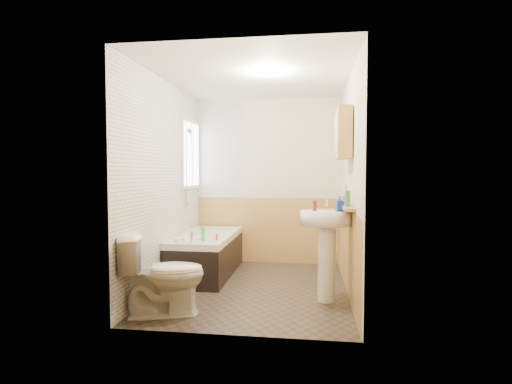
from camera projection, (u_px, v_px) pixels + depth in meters
floor at (254, 288)px, 4.80m from camera, size 2.80×2.80×0.00m
ceiling at (254, 78)px, 4.67m from camera, size 2.80×2.80×0.00m
wall_back at (267, 181)px, 6.13m from camera, size 2.20×0.02×2.50m
wall_front at (231, 189)px, 3.34m from camera, size 2.20×0.02×2.50m
wall_left at (165, 184)px, 4.88m from camera, size 0.02×2.80×2.50m
wall_right at (350, 185)px, 4.58m from camera, size 0.02×2.80×2.50m
wainscot_right at (347, 249)px, 4.62m from camera, size 0.01×2.80×1.00m
wainscot_front at (231, 277)px, 3.40m from camera, size 2.20×0.01×1.00m
wainscot_back at (267, 230)px, 6.14m from camera, size 2.20×0.01×1.00m
tile_cladding_left at (166, 184)px, 4.88m from camera, size 0.01×2.80×2.50m
tile_return_back at (221, 149)px, 6.18m from camera, size 0.75×0.01×1.50m
window at (191, 154)px, 5.80m from camera, size 0.03×0.79×0.99m
bathtub at (207, 253)px, 5.42m from camera, size 0.70×1.60×0.70m
shower_riser at (187, 154)px, 5.51m from camera, size 0.11×0.08×1.27m
toilet at (163, 275)px, 3.89m from camera, size 0.91×0.68×0.79m
sink at (327, 237)px, 4.28m from camera, size 0.57×0.46×1.10m
pine_shelf at (344, 205)px, 4.48m from camera, size 0.10×1.38×0.03m
medicine_cabinet at (343, 134)px, 4.38m from camera, size 0.15×0.61×0.55m
foam_can at (348, 198)px, 4.05m from camera, size 0.05×0.05×0.16m
green_bottle at (346, 193)px, 4.28m from camera, size 0.06×0.06×0.25m
black_jar at (341, 198)px, 4.95m from camera, size 0.08×0.08×0.05m
soap_bottle at (340, 208)px, 4.19m from camera, size 0.11×0.18×0.08m
clear_bottle at (315, 206)px, 4.21m from camera, size 0.05×0.05×0.11m
blue_gel at (203, 234)px, 4.85m from camera, size 0.05×0.04×0.18m
cream_jar at (177, 241)px, 4.75m from camera, size 0.10×0.10×0.05m
orange_bottle at (217, 237)px, 4.91m from camera, size 0.03×0.03×0.08m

